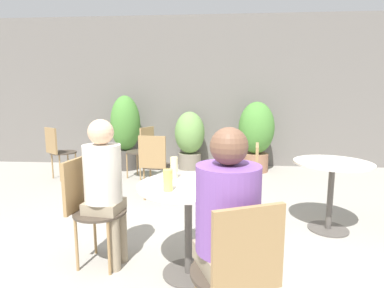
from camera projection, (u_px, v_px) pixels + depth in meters
storefront_wall at (195, 92)px, 6.09m from camera, size 10.00×0.06×3.00m
cafe_table_near at (188, 205)px, 2.31m from camera, size 0.79×0.79×0.74m
cafe_table_far at (332, 178)px, 3.11m from camera, size 0.78×0.78×0.74m
bistro_chair_0 at (89, 201)px, 2.49m from camera, size 0.45×0.44×0.90m
bistro_chair_1 at (238, 267)px, 1.52m from camera, size 0.47×0.48×0.90m
bistro_chair_2 at (247, 177)px, 3.23m from camera, size 0.45×0.44×0.90m
bistro_chair_3 at (155, 161)px, 4.05m from camera, size 0.44×0.45×0.90m
bistro_chair_4 at (143, 147)px, 5.16m from camera, size 0.48×0.47×0.90m
bistro_chair_5 at (57, 148)px, 5.08m from camera, size 0.49×0.50×0.90m
seated_person_0 at (104, 179)px, 2.43m from camera, size 0.33×0.30×1.23m
seated_person_1 at (226, 219)px, 1.63m from camera, size 0.40×0.42×1.25m
beer_glass_0 at (216, 174)px, 2.25m from camera, size 0.06×0.06×0.18m
beer_glass_1 at (174, 168)px, 2.45m from camera, size 0.06×0.06×0.18m
beer_glass_2 at (168, 180)px, 2.12m from camera, size 0.07×0.07×0.15m
potted_plant_0 at (126, 130)px, 5.85m from camera, size 0.57×0.57×1.44m
potted_plant_1 at (190, 138)px, 5.86m from camera, size 0.58×0.58×1.13m
potted_plant_2 at (256, 133)px, 5.64m from camera, size 0.67×0.67×1.32m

